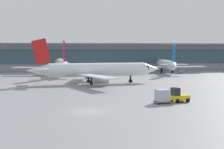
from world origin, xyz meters
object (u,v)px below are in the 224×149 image
taxiing_regional_jet (96,70)px  cargo_dolly_lead (162,96)px  gate_airplane_3 (166,64)px  baggage_tug (179,96)px  gate_airplane_2 (61,65)px

taxiing_regional_jet → cargo_dolly_lead: (6.84, -27.24, -1.90)m
cargo_dolly_lead → gate_airplane_3: bearing=58.4°
gate_airplane_3 → taxiing_regional_jet: 38.52m
gate_airplane_3 → taxiing_regional_jet: taxiing_regional_jet is taller
baggage_tug → cargo_dolly_lead: (-2.62, -0.65, 0.16)m
taxiing_regional_jet → baggage_tug: size_ratio=10.40×
gate_airplane_3 → baggage_tug: size_ratio=9.43×
gate_airplane_2 → cargo_dolly_lead: size_ratio=12.45×
baggage_tug → gate_airplane_2: bearing=94.4°
gate_airplane_3 → taxiing_regional_jet: bearing=145.4°
gate_airplane_3 → baggage_tug: gate_airplane_3 is taller
cargo_dolly_lead → baggage_tug: bearing=-0.0°
baggage_tug → cargo_dolly_lead: 2.70m
gate_airplane_2 → gate_airplane_3: size_ratio=1.12×
gate_airplane_2 → cargo_dolly_lead: 55.52m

